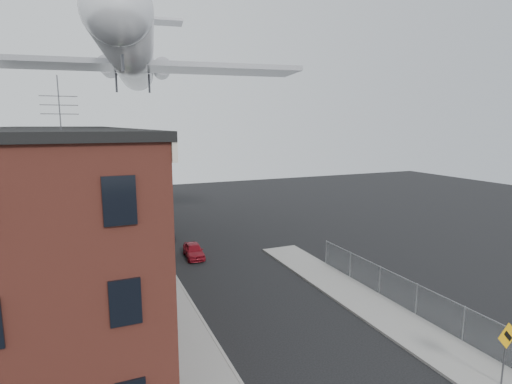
{
  "coord_description": "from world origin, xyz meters",
  "views": [
    {
      "loc": [
        -9.31,
        -10.52,
        10.47
      ],
      "look_at": [
        -0.67,
        9.59,
        6.79
      ],
      "focal_mm": 28.0,
      "sensor_mm": 36.0,
      "label": 1
    }
  ],
  "objects_px": {
    "car_near": "(194,250)",
    "car_mid": "(166,232)",
    "street_tree": "(134,201)",
    "airplane": "(131,56)",
    "warning_sign": "(506,344)",
    "car_far": "(148,219)",
    "utility_pole": "(145,208)"
  },
  "relations": [
    {
      "from": "car_near",
      "to": "airplane",
      "type": "bearing_deg",
      "value": 121.7
    },
    {
      "from": "street_tree",
      "to": "airplane",
      "type": "distance_m",
      "value": 12.97
    },
    {
      "from": "car_far",
      "to": "warning_sign",
      "type": "bearing_deg",
      "value": -70.69
    },
    {
      "from": "warning_sign",
      "to": "car_far",
      "type": "distance_m",
      "value": 34.29
    },
    {
      "from": "car_near",
      "to": "airplane",
      "type": "relative_size",
      "value": 0.11
    },
    {
      "from": "car_near",
      "to": "utility_pole",
      "type": "bearing_deg",
      "value": -153.41
    },
    {
      "from": "utility_pole",
      "to": "car_far",
      "type": "bearing_deg",
      "value": 81.86
    },
    {
      "from": "warning_sign",
      "to": "airplane",
      "type": "distance_m",
      "value": 32.37
    },
    {
      "from": "utility_pole",
      "to": "street_tree",
      "type": "xyz_separation_m",
      "value": [
        0.33,
        9.92,
        -1.22
      ]
    },
    {
      "from": "street_tree",
      "to": "car_far",
      "type": "distance_m",
      "value": 5.24
    },
    {
      "from": "utility_pole",
      "to": "airplane",
      "type": "bearing_deg",
      "value": 86.62
    },
    {
      "from": "car_far",
      "to": "airplane",
      "type": "relative_size",
      "value": 0.13
    },
    {
      "from": "utility_pole",
      "to": "car_mid",
      "type": "relative_size",
      "value": 2.34
    },
    {
      "from": "car_near",
      "to": "car_mid",
      "type": "bearing_deg",
      "value": 103.14
    },
    {
      "from": "warning_sign",
      "to": "car_near",
      "type": "xyz_separation_m",
      "value": [
        -7.4,
        20.61,
        -1.3
      ]
    },
    {
      "from": "car_mid",
      "to": "utility_pole",
      "type": "bearing_deg",
      "value": -104.81
    },
    {
      "from": "car_near",
      "to": "street_tree",
      "type": "bearing_deg",
      "value": 116.56
    },
    {
      "from": "warning_sign",
      "to": "car_near",
      "type": "relative_size",
      "value": 0.81
    },
    {
      "from": "car_mid",
      "to": "airplane",
      "type": "xyz_separation_m",
      "value": [
        -2.3,
        -0.06,
        15.63
      ]
    },
    {
      "from": "street_tree",
      "to": "car_mid",
      "type": "bearing_deg",
      "value": -38.62
    },
    {
      "from": "car_near",
      "to": "car_mid",
      "type": "xyz_separation_m",
      "value": [
        -1.03,
        6.39,
        0.05
      ]
    },
    {
      "from": "airplane",
      "to": "warning_sign",
      "type": "bearing_deg",
      "value": -68.28
    },
    {
      "from": "street_tree",
      "to": "car_mid",
      "type": "distance_m",
      "value": 4.2
    },
    {
      "from": "street_tree",
      "to": "car_far",
      "type": "bearing_deg",
      "value": 67.62
    },
    {
      "from": "car_mid",
      "to": "car_far",
      "type": "relative_size",
      "value": 0.94
    },
    {
      "from": "car_near",
      "to": "warning_sign",
      "type": "bearing_deg",
      "value": -66.3
    },
    {
      "from": "car_near",
      "to": "car_mid",
      "type": "distance_m",
      "value": 6.47
    },
    {
      "from": "street_tree",
      "to": "utility_pole",
      "type": "bearing_deg",
      "value": -91.89
    },
    {
      "from": "car_near",
      "to": "car_mid",
      "type": "height_order",
      "value": "car_mid"
    },
    {
      "from": "car_far",
      "to": "airplane",
      "type": "height_order",
      "value": "airplane"
    },
    {
      "from": "utility_pole",
      "to": "street_tree",
      "type": "relative_size",
      "value": 1.73
    },
    {
      "from": "warning_sign",
      "to": "car_far",
      "type": "bearing_deg",
      "value": 105.57
    }
  ]
}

